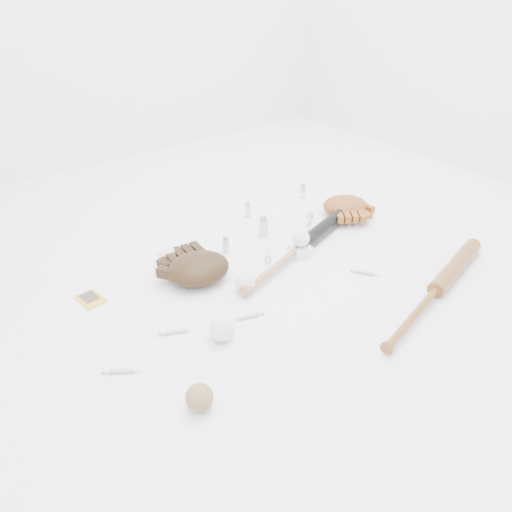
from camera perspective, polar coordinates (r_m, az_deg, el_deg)
bat_dark at (r=1.98m, az=5.29°, el=1.21°), size 0.80×0.30×0.06m
bat_wood at (r=1.83m, az=19.89°, el=-3.62°), size 0.80×0.25×0.06m
glove_dark at (r=1.80m, az=-6.63°, el=-1.40°), size 0.30×0.30×0.10m
glove_tan at (r=2.30m, az=10.19°, el=5.67°), size 0.34×0.34×0.09m
trading_card at (r=1.81m, az=-18.37°, el=-4.72°), size 0.08×0.11×0.01m
pedestal at (r=1.96m, az=5.09°, el=0.64°), size 0.09×0.09×0.04m
baseball_on_pedestal at (r=1.94m, az=5.16°, el=2.03°), size 0.07×0.07×0.07m
baseball_left at (r=1.54m, az=-3.95°, el=-8.30°), size 0.08×0.08×0.08m
baseball_upper at (r=1.91m, az=-10.02°, el=-0.05°), size 0.08×0.08×0.08m
baseball_mid at (r=1.74m, az=-1.22°, el=-3.10°), size 0.07×0.07×0.07m
baseball_aged at (r=1.35m, az=-6.49°, el=-15.77°), size 0.07×0.07×0.07m
syringe_0 at (r=1.60m, az=-9.08°, el=-8.47°), size 0.13×0.08×0.02m
syringe_1 at (r=1.64m, az=-0.94°, el=-6.88°), size 0.13×0.06×0.02m
syringe_2 at (r=1.96m, az=1.38°, el=0.22°), size 0.12×0.13×0.02m
syringe_3 at (r=1.89m, az=12.42°, el=-1.82°), size 0.09×0.13×0.02m
syringe_4 at (r=2.22m, az=6.09°, el=4.11°), size 0.14×0.13×0.02m
syringe_5 at (r=1.50m, az=-15.09°, el=-12.52°), size 0.12×0.10×0.02m
vial_0 at (r=2.24m, az=-0.95°, el=5.30°), size 0.03×0.03×0.07m
vial_1 at (r=2.44m, az=5.36°, el=7.40°), size 0.03×0.03×0.07m
vial_2 at (r=1.97m, az=-3.47°, el=1.30°), size 0.03×0.03×0.07m
vial_3 at (r=2.09m, az=0.85°, el=3.41°), size 0.04×0.04×0.09m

